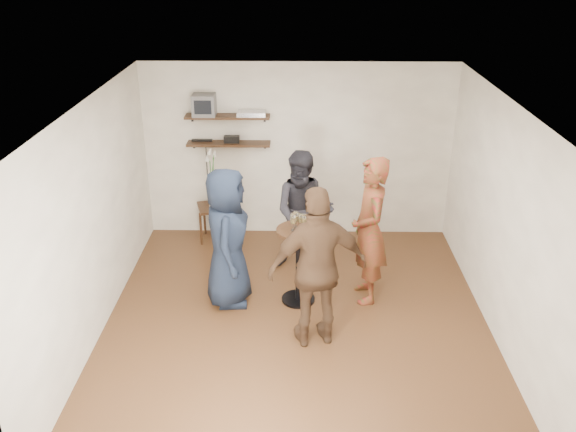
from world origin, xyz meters
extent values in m
cube|color=#4A2F17|center=(0.00, 0.00, -0.02)|extent=(4.50, 5.00, 0.04)
cube|color=white|center=(0.00, 0.00, 2.62)|extent=(4.50, 5.00, 0.04)
cube|color=white|center=(0.00, 2.52, 1.30)|extent=(4.50, 0.04, 2.60)
cube|color=white|center=(0.00, -2.52, 1.30)|extent=(4.50, 0.04, 2.60)
cube|color=white|center=(-2.27, 0.00, 1.30)|extent=(0.04, 5.00, 2.60)
cube|color=white|center=(2.27, 0.00, 1.30)|extent=(0.04, 5.00, 2.60)
cube|color=black|center=(-1.00, 2.38, 1.85)|extent=(1.20, 0.25, 0.04)
cube|color=black|center=(-1.00, 2.38, 1.45)|extent=(1.20, 0.25, 0.04)
cube|color=#59595B|center=(-1.32, 2.38, 2.02)|extent=(0.32, 0.30, 0.30)
cube|color=silver|center=(-0.66, 2.38, 1.90)|extent=(0.40, 0.24, 0.06)
cube|color=black|center=(-0.95, 2.38, 1.52)|extent=(0.22, 0.10, 0.10)
cube|color=black|center=(-1.39, 2.42, 1.48)|extent=(0.30, 0.05, 0.03)
cube|color=black|center=(-1.24, 2.20, 0.53)|extent=(0.56, 0.56, 0.04)
cylinder|color=black|center=(-1.42, 2.02, 0.25)|extent=(0.04, 0.04, 0.51)
cylinder|color=black|center=(-1.05, 2.02, 0.25)|extent=(0.04, 0.04, 0.51)
cylinder|color=black|center=(-1.42, 2.38, 0.25)|extent=(0.04, 0.04, 0.51)
cylinder|color=black|center=(-1.05, 2.38, 0.25)|extent=(0.04, 0.04, 0.51)
cylinder|color=white|center=(-1.24, 2.20, 0.69)|extent=(0.13, 0.13, 0.29)
cylinder|color=#277120|center=(-1.26, 2.20, 0.98)|extent=(0.01, 0.07, 0.52)
cone|color=white|center=(-1.30, 2.20, 1.30)|extent=(0.07, 0.08, 0.11)
cylinder|color=#277120|center=(-1.22, 2.21, 1.01)|extent=(0.03, 0.05, 0.58)
cone|color=white|center=(-1.19, 2.23, 1.36)|extent=(0.10, 0.12, 0.12)
cylinder|color=#277120|center=(-1.24, 2.19, 1.04)|extent=(0.09, 0.08, 0.63)
cone|color=white|center=(-1.24, 2.16, 1.41)|extent=(0.12, 0.12, 0.12)
cylinder|color=black|center=(0.02, 0.51, 0.97)|extent=(0.54, 0.54, 0.04)
cylinder|color=black|center=(0.02, 0.51, 0.49)|extent=(0.07, 0.07, 0.92)
cylinder|color=black|center=(0.02, 0.51, 0.02)|extent=(0.42, 0.42, 0.03)
cylinder|color=silver|center=(-0.05, 0.47, 0.99)|extent=(0.06, 0.06, 0.00)
cylinder|color=silver|center=(-0.05, 0.47, 1.04)|extent=(0.01, 0.01, 0.09)
cylinder|color=silver|center=(-0.05, 0.47, 1.14)|extent=(0.07, 0.07, 0.11)
cylinder|color=#E1BD5C|center=(-0.05, 0.47, 1.12)|extent=(0.06, 0.06, 0.06)
cylinder|color=silver|center=(0.08, 0.49, 0.99)|extent=(0.06, 0.06, 0.00)
cylinder|color=silver|center=(0.08, 0.49, 1.04)|extent=(0.01, 0.01, 0.09)
cylinder|color=silver|center=(0.08, 0.49, 1.13)|extent=(0.06, 0.06, 0.10)
cylinder|color=#E1BD5C|center=(0.08, 0.49, 1.11)|extent=(0.06, 0.06, 0.06)
cylinder|color=silver|center=(-0.02, 0.56, 0.99)|extent=(0.06, 0.06, 0.00)
cylinder|color=silver|center=(-0.02, 0.56, 1.03)|extent=(0.01, 0.01, 0.09)
cylinder|color=silver|center=(-0.02, 0.56, 1.13)|extent=(0.06, 0.06, 0.10)
cylinder|color=#E1BD5C|center=(-0.02, 0.56, 1.11)|extent=(0.06, 0.06, 0.06)
cylinder|color=silver|center=(0.04, 0.53, 0.99)|extent=(0.05, 0.05, 0.00)
cylinder|color=silver|center=(0.04, 0.53, 1.03)|extent=(0.01, 0.01, 0.08)
cylinder|color=silver|center=(0.04, 0.53, 1.12)|extent=(0.06, 0.06, 0.10)
cylinder|color=#E1BD5C|center=(0.04, 0.53, 1.10)|extent=(0.06, 0.06, 0.05)
imported|color=red|center=(0.87, 0.60, 0.93)|extent=(0.52, 0.72, 1.86)
imported|color=black|center=(0.08, 1.36, 0.83)|extent=(0.86, 0.69, 1.67)
imported|color=#151E31|center=(-0.84, 0.49, 0.87)|extent=(0.57, 0.86, 1.75)
imported|color=#472F1E|center=(0.23, -0.32, 0.93)|extent=(1.16, 0.70, 1.85)
camera|label=1|loc=(0.01, -6.02, 4.13)|focal=38.00mm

